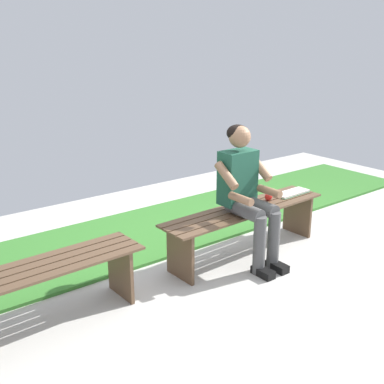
{
  "coord_description": "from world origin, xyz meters",
  "views": [
    {
      "loc": [
        2.94,
        2.99,
        1.98
      ],
      "look_at": [
        0.76,
        0.15,
        0.82
      ],
      "focal_mm": 43.52,
      "sensor_mm": 36.0,
      "label": 1
    }
  ],
  "objects_px": {
    "apple": "(268,197)",
    "book_open": "(292,193)",
    "bench_near": "(246,219)",
    "bench_far": "(16,289)",
    "person_seated": "(247,189)"
  },
  "relations": [
    {
      "from": "apple",
      "to": "book_open",
      "type": "distance_m",
      "value": 0.35
    },
    {
      "from": "apple",
      "to": "book_open",
      "type": "bearing_deg",
      "value": 179.09
    },
    {
      "from": "bench_near",
      "to": "book_open",
      "type": "height_order",
      "value": "book_open"
    },
    {
      "from": "book_open",
      "to": "bench_far",
      "type": "bearing_deg",
      "value": -1.38
    },
    {
      "from": "bench_far",
      "to": "person_seated",
      "type": "distance_m",
      "value": 2.11
    },
    {
      "from": "bench_near",
      "to": "book_open",
      "type": "bearing_deg",
      "value": -177.97
    },
    {
      "from": "bench_near",
      "to": "bench_far",
      "type": "xyz_separation_m",
      "value": [
        2.18,
        -0.0,
        0.0
      ]
    },
    {
      "from": "bench_far",
      "to": "person_seated",
      "type": "bearing_deg",
      "value": 177.18
    },
    {
      "from": "bench_near",
      "to": "book_open",
      "type": "xyz_separation_m",
      "value": [
        -0.68,
        -0.02,
        0.12
      ]
    },
    {
      "from": "bench_near",
      "to": "person_seated",
      "type": "bearing_deg",
      "value": 45.07
    },
    {
      "from": "bench_near",
      "to": "apple",
      "type": "height_order",
      "value": "apple"
    },
    {
      "from": "bench_far",
      "to": "book_open",
      "type": "height_order",
      "value": "book_open"
    },
    {
      "from": "person_seated",
      "to": "book_open",
      "type": "distance_m",
      "value": 0.83
    },
    {
      "from": "bench_far",
      "to": "book_open",
      "type": "xyz_separation_m",
      "value": [
        -2.86,
        -0.02,
        0.12
      ]
    },
    {
      "from": "person_seated",
      "to": "apple",
      "type": "height_order",
      "value": "person_seated"
    }
  ]
}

